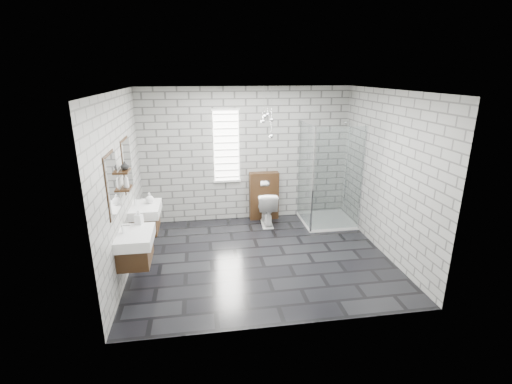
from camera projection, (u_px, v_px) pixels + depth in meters
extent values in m
cube|color=black|center=(261.00, 257.00, 6.23)|extent=(4.20, 3.60, 0.02)
cube|color=white|center=(261.00, 90.00, 5.39)|extent=(4.20, 3.60, 0.02)
cube|color=gray|center=(246.00, 155.00, 7.51)|extent=(4.20, 0.02, 2.70)
cube|color=gray|center=(288.00, 224.00, 4.11)|extent=(4.20, 0.02, 2.70)
cube|color=gray|center=(121.00, 186.00, 5.50)|extent=(0.02, 3.60, 2.70)
cube|color=gray|center=(387.00, 174.00, 6.12)|extent=(0.02, 3.60, 2.70)
cube|color=#3A2411|center=(135.00, 252.00, 5.19)|extent=(0.42, 0.62, 0.30)
cube|color=silver|center=(150.00, 249.00, 5.21)|extent=(0.02, 0.35, 0.01)
cube|color=white|center=(136.00, 238.00, 5.12)|extent=(0.47, 0.70, 0.15)
cylinder|color=silver|center=(123.00, 229.00, 5.06)|extent=(0.04, 0.04, 0.12)
cylinder|color=silver|center=(126.00, 226.00, 5.05)|extent=(0.10, 0.02, 0.02)
cube|color=white|center=(113.00, 185.00, 4.85)|extent=(0.03, 0.55, 0.80)
cube|color=#3A2411|center=(112.00, 185.00, 4.85)|extent=(0.01, 0.59, 0.84)
cube|color=#3A2411|center=(145.00, 222.00, 6.23)|extent=(0.42, 0.62, 0.30)
cube|color=silver|center=(157.00, 220.00, 6.26)|extent=(0.02, 0.35, 0.01)
cube|color=white|center=(146.00, 209.00, 6.17)|extent=(0.47, 0.70, 0.15)
cylinder|color=silver|center=(135.00, 202.00, 6.10)|extent=(0.04, 0.04, 0.12)
cylinder|color=silver|center=(138.00, 199.00, 6.10)|extent=(0.10, 0.02, 0.02)
cube|color=white|center=(127.00, 165.00, 5.90)|extent=(0.03, 0.55, 0.80)
cube|color=#3A2411|center=(126.00, 165.00, 5.90)|extent=(0.01, 0.59, 0.84)
cube|color=#3A2411|center=(126.00, 188.00, 5.47)|extent=(0.14, 0.30, 0.03)
cube|color=#3A2411|center=(124.00, 171.00, 5.39)|extent=(0.14, 0.30, 0.03)
cube|color=white|center=(226.00, 146.00, 7.37)|extent=(0.50, 0.02, 1.40)
cube|color=silver|center=(225.00, 109.00, 7.13)|extent=(0.56, 0.04, 0.04)
cube|color=silver|center=(227.00, 181.00, 7.57)|extent=(0.56, 0.04, 0.04)
cube|color=silver|center=(227.00, 177.00, 7.54)|extent=(0.48, 0.01, 0.02)
cube|color=silver|center=(227.00, 170.00, 7.50)|extent=(0.48, 0.01, 0.02)
cube|color=silver|center=(227.00, 164.00, 7.45)|extent=(0.48, 0.01, 0.02)
cube|color=silver|center=(227.00, 157.00, 7.41)|extent=(0.48, 0.01, 0.02)
cube|color=silver|center=(226.00, 150.00, 7.37)|extent=(0.48, 0.01, 0.02)
cube|color=silver|center=(226.00, 143.00, 7.33)|extent=(0.48, 0.01, 0.02)
cube|color=silver|center=(226.00, 136.00, 7.28)|extent=(0.48, 0.01, 0.02)
cube|color=silver|center=(226.00, 129.00, 7.24)|extent=(0.48, 0.01, 0.02)
cube|color=silver|center=(226.00, 121.00, 7.20)|extent=(0.48, 0.01, 0.03)
cube|color=silver|center=(226.00, 114.00, 7.15)|extent=(0.48, 0.01, 0.03)
cube|color=#3A2411|center=(264.00, 196.00, 7.72)|extent=(0.60, 0.20, 1.00)
cube|color=silver|center=(265.00, 183.00, 7.53)|extent=(0.18, 0.01, 0.12)
cube|color=white|center=(326.00, 220.00, 7.67)|extent=(1.00, 1.00, 0.06)
cube|color=silver|center=(338.00, 180.00, 6.90)|extent=(1.00, 0.01, 2.00)
cube|color=silver|center=(305.00, 175.00, 7.29)|extent=(0.01, 1.00, 2.00)
cube|color=silver|center=(313.00, 182.00, 6.83)|extent=(0.03, 0.03, 2.00)
cube|color=silver|center=(363.00, 179.00, 6.97)|extent=(0.03, 0.03, 2.00)
cylinder|color=silver|center=(347.00, 167.00, 7.59)|extent=(0.02, 0.02, 1.80)
cylinder|color=silver|center=(346.00, 122.00, 7.30)|extent=(0.14, 0.14, 0.02)
sphere|color=silver|center=(264.00, 116.00, 6.79)|extent=(0.09, 0.09, 0.09)
cylinder|color=silver|center=(265.00, 101.00, 6.71)|extent=(0.01, 0.01, 0.47)
sphere|color=silver|center=(271.00, 136.00, 6.99)|extent=(0.09, 0.09, 0.09)
cylinder|color=silver|center=(272.00, 111.00, 6.84)|extent=(0.01, 0.01, 0.85)
sphere|color=silver|center=(268.00, 114.00, 6.96)|extent=(0.09, 0.09, 0.09)
cylinder|color=silver|center=(268.00, 99.00, 6.88)|extent=(0.01, 0.01, 0.46)
sphere|color=silver|center=(263.00, 121.00, 6.97)|extent=(0.09, 0.09, 0.09)
cylinder|color=silver|center=(263.00, 103.00, 6.87)|extent=(0.01, 0.01, 0.58)
sphere|color=silver|center=(271.00, 120.00, 6.95)|extent=(0.09, 0.09, 0.09)
cylinder|color=silver|center=(272.00, 102.00, 6.85)|extent=(0.01, 0.01, 0.55)
imported|color=white|center=(267.00, 208.00, 7.46)|extent=(0.43, 0.70, 0.69)
imported|color=#B2B2B2|center=(139.00, 217.00, 5.36)|extent=(0.12, 0.13, 0.22)
imported|color=#B2B2B2|center=(150.00, 198.00, 6.22)|extent=(0.19, 0.19, 0.18)
imported|color=#B2B2B2|center=(126.00, 181.00, 5.41)|extent=(0.11, 0.11, 0.21)
imported|color=#B2B2B2|center=(125.00, 166.00, 5.39)|extent=(0.13, 0.13, 0.12)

